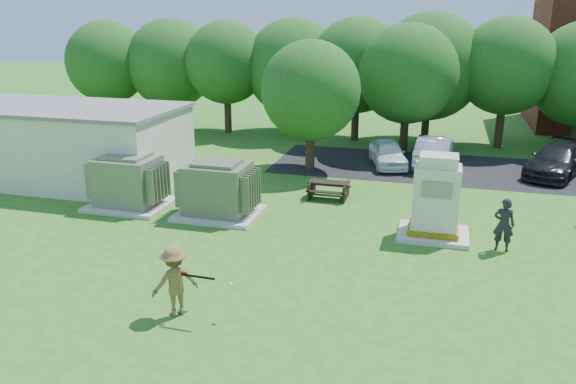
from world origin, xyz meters
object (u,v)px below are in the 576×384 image
(transformer_right, at_px, (218,190))
(generator_cabinet, at_px, (436,202))
(person_by_generator, at_px, (504,225))
(picnic_table, at_px, (329,188))
(car_white, at_px, (388,153))
(batter, at_px, (175,281))
(car_silver_a, at_px, (435,150))
(transformer_left, at_px, (128,183))
(car_dark, at_px, (556,160))

(transformer_right, distance_m, generator_cabinet, 7.73)
(person_by_generator, bearing_deg, picnic_table, -22.60)
(car_white, bearing_deg, batter, -119.20)
(car_silver_a, bearing_deg, batter, 75.07)
(transformer_left, distance_m, person_by_generator, 13.56)
(transformer_right, distance_m, car_dark, 15.89)
(batter, relative_size, person_by_generator, 1.04)
(generator_cabinet, xyz_separation_m, person_by_generator, (2.12, -0.63, -0.36))
(transformer_right, bearing_deg, picnic_table, 41.12)
(batter, xyz_separation_m, car_dark, (11.23, 16.17, -0.21))
(transformer_right, bearing_deg, car_dark, 35.42)
(person_by_generator, xyz_separation_m, car_dark, (3.10, 9.83, -0.17))
(generator_cabinet, bearing_deg, transformer_left, -179.97)
(generator_cabinet, bearing_deg, picnic_table, 143.92)
(picnic_table, distance_m, car_white, 6.00)
(generator_cabinet, relative_size, car_silver_a, 0.62)
(car_dark, bearing_deg, batter, -101.83)
(transformer_left, height_order, car_dark, transformer_left)
(person_by_generator, distance_m, car_dark, 10.31)
(transformer_right, height_order, car_silver_a, transformer_right)
(transformer_right, bearing_deg, person_by_generator, -3.64)
(transformer_right, relative_size, car_white, 0.81)
(person_by_generator, xyz_separation_m, car_white, (-4.56, 9.43, -0.24))
(transformer_right, height_order, car_white, transformer_right)
(transformer_left, height_order, picnic_table, transformer_left)
(batter, bearing_deg, generator_cabinet, -174.09)
(car_white, height_order, car_silver_a, car_silver_a)
(generator_cabinet, xyz_separation_m, car_white, (-2.44, 8.80, -0.60))
(transformer_left, relative_size, picnic_table, 1.84)
(car_dark, bearing_deg, car_white, -154.05)
(transformer_left, relative_size, car_dark, 0.62)
(generator_cabinet, xyz_separation_m, car_dark, (5.22, 9.20, -0.53))
(picnic_table, distance_m, car_dark, 11.25)
(car_white, distance_m, car_silver_a, 2.32)
(transformer_left, relative_size, generator_cabinet, 1.06)
(picnic_table, bearing_deg, transformer_right, -138.88)
(transformer_left, relative_size, car_silver_a, 0.66)
(picnic_table, relative_size, batter, 0.90)
(transformer_left, distance_m, generator_cabinet, 11.43)
(picnic_table, height_order, person_by_generator, person_by_generator)
(transformer_left, bearing_deg, generator_cabinet, 0.03)
(picnic_table, relative_size, car_white, 0.44)
(car_silver_a, bearing_deg, generator_cabinet, 95.82)
(transformer_left, bearing_deg, car_silver_a, 40.41)
(person_by_generator, height_order, car_silver_a, person_by_generator)
(picnic_table, xyz_separation_m, car_dark, (9.43, 6.14, 0.26))
(transformer_right, relative_size, generator_cabinet, 1.06)
(picnic_table, distance_m, batter, 10.21)
(batter, distance_m, person_by_generator, 10.31)
(batter, distance_m, car_dark, 19.69)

